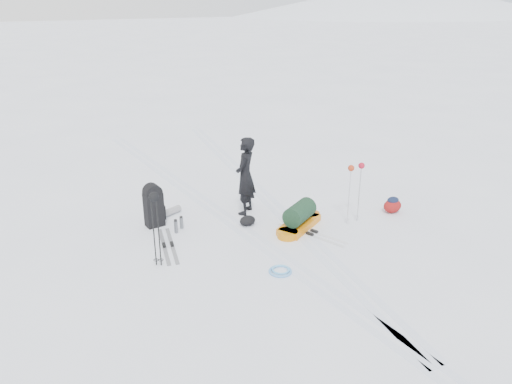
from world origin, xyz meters
The scene contains 14 objects.
ground centered at (0.00, 0.00, 0.00)m, with size 200.00×200.00×0.00m, color white.
snow_hill_backdrop centered at (62.69, 84.02, -69.02)m, with size 359.50×192.00×162.45m.
ski_tracks centered at (0.61, 0.88, 0.00)m, with size 3.38×17.97×0.01m.
skier centered at (0.48, 1.07, 0.92)m, with size 0.67×0.44×1.84m, color black.
pulk_sled centered at (1.14, -0.24, 0.23)m, with size 1.56×1.17×0.59m.
expedition_rucksack centered at (-1.58, 1.43, 0.46)m, with size 0.99×0.73×0.99m.
ski_poles_black centered at (-2.11, -0.35, 1.23)m, with size 0.21×0.18×1.51m.
ski_poles_silver centered at (2.37, -0.56, 1.17)m, with size 0.45×0.16×1.40m.
touring_skis_grey centered at (-1.71, 0.30, 0.01)m, with size 0.57×1.64×0.06m.
touring_skis_white centered at (1.22, -0.64, 0.01)m, with size 0.86×1.67×0.06m.
rope_coil centered at (-0.20, -1.67, 0.03)m, with size 0.54×0.54×0.05m.
small_daypack centered at (3.54, -0.57, 0.19)m, with size 0.51×0.43×0.39m.
thermos_pair centered at (-1.26, 0.89, 0.15)m, with size 0.27×0.24×0.31m.
stuff_sack centered at (0.19, 0.41, 0.11)m, with size 0.38×0.29×0.23m.
Camera 1 is at (-4.43, -8.58, 4.83)m, focal length 35.00 mm.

